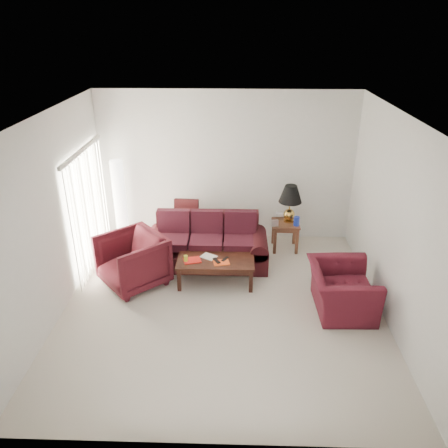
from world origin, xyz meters
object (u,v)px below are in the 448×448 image
end_table (285,236)px  armchair_right (341,290)px  floor_lamp (120,202)px  coffee_table (216,271)px  armchair_left (133,261)px  sofa (207,242)px

end_table → armchair_right: size_ratio=0.51×
floor_lamp → coffee_table: floor_lamp is taller
end_table → armchair_left: bearing=-153.2°
end_table → armchair_left: 3.04m
armchair_left → armchair_right: size_ratio=0.90×
armchair_right → armchair_left: bearing=78.3°
floor_lamp → armchair_left: 1.69m
sofa → coffee_table: bearing=-68.1°
floor_lamp → armchair_left: bearing=-70.3°
end_table → sofa: bearing=-156.9°
sofa → armchair_right: sofa is taller
armchair_right → sofa: bearing=57.0°
armchair_left → sofa: bearing=79.6°
end_table → armchair_right: (0.68, -1.99, 0.08)m
floor_lamp → coffee_table: 2.52m
end_table → armchair_right: bearing=-71.1°
floor_lamp → armchair_right: size_ratio=1.59×
armchair_left → armchair_right: 3.45m
armchair_right → coffee_table: armchair_right is taller
end_table → armchair_right: 2.10m
sofa → armchair_left: 1.41m
sofa → coffee_table: (0.20, -0.64, -0.23)m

